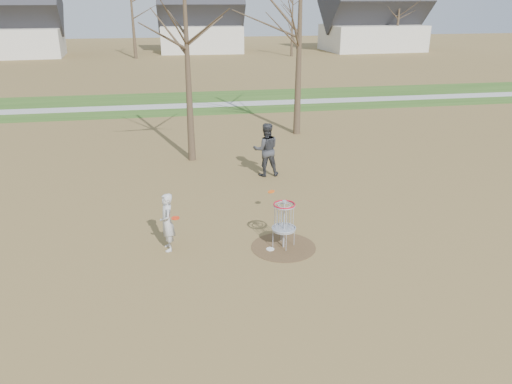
# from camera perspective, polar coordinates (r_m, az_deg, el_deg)

# --- Properties ---
(ground) EXTENTS (160.00, 160.00, 0.00)m
(ground) POSITION_cam_1_polar(r_m,az_deg,el_deg) (13.91, 3.15, -6.31)
(ground) COLOR brown
(ground) RESTS_ON ground
(green_band) EXTENTS (160.00, 8.00, 0.01)m
(green_band) POSITION_cam_1_polar(r_m,az_deg,el_deg) (33.73, -5.15, 10.22)
(green_band) COLOR #2D5119
(green_band) RESTS_ON ground
(footpath) EXTENTS (160.00, 1.50, 0.01)m
(footpath) POSITION_cam_1_polar(r_m,az_deg,el_deg) (32.75, -4.99, 9.91)
(footpath) COLOR #9E9E99
(footpath) RESTS_ON green_band
(dirt_circle) EXTENTS (1.80, 1.80, 0.01)m
(dirt_circle) POSITION_cam_1_polar(r_m,az_deg,el_deg) (13.91, 3.15, -6.29)
(dirt_circle) COLOR #47331E
(dirt_circle) RESTS_ON ground
(player_standing) EXTENTS (0.46, 0.64, 1.62)m
(player_standing) POSITION_cam_1_polar(r_m,az_deg,el_deg) (13.64, -10.12, -3.43)
(player_standing) COLOR #BBBBBB
(player_standing) RESTS_ON ground
(player_throwing) EXTENTS (1.03, 0.81, 2.07)m
(player_throwing) POSITION_cam_1_polar(r_m,az_deg,el_deg) (19.12, 1.15, 4.87)
(player_throwing) COLOR #343539
(player_throwing) RESTS_ON ground
(disc_grounded) EXTENTS (0.22, 0.22, 0.02)m
(disc_grounded) POSITION_cam_1_polar(r_m,az_deg,el_deg) (13.75, 1.64, -6.54)
(disc_grounded) COLOR silver
(disc_grounded) RESTS_ON dirt_circle
(discs_in_play) EXTENTS (3.27, 2.42, 0.34)m
(discs_in_play) POSITION_cam_1_polar(r_m,az_deg,el_deg) (14.54, -3.00, -1.26)
(discs_in_play) COLOR #FF5A0D
(discs_in_play) RESTS_ON ground
(disc_golf_basket) EXTENTS (0.64, 0.64, 1.35)m
(disc_golf_basket) POSITION_cam_1_polar(r_m,az_deg,el_deg) (13.52, 3.22, -2.87)
(disc_golf_basket) COLOR #9EA3AD
(disc_golf_basket) RESTS_ON ground
(bare_trees) EXTENTS (52.62, 44.98, 9.00)m
(bare_trees) POSITION_cam_1_polar(r_m,az_deg,el_deg) (48.01, -4.91, 19.93)
(bare_trees) COLOR #382B1E
(bare_trees) RESTS_ON ground
(houses_row) EXTENTS (56.51, 10.01, 7.26)m
(houses_row) POSITION_cam_1_polar(r_m,az_deg,el_deg) (65.01, -4.06, 18.69)
(houses_row) COLOR silver
(houses_row) RESTS_ON ground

